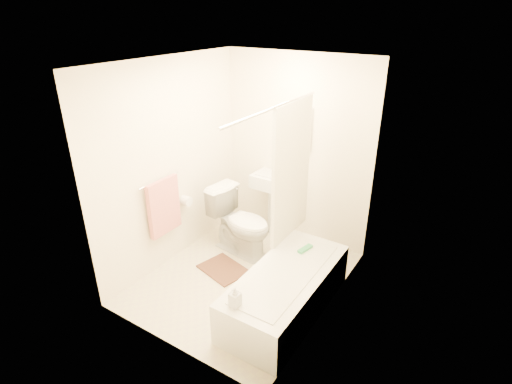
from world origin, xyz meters
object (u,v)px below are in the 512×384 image
Objects in this scene: bathtub at (286,291)px; bath_mat at (223,269)px; soap_bottle at (235,297)px; sink at (273,202)px; toilet at (241,223)px.

bath_mat is (-0.95, 0.19, -0.22)m from bathtub.
soap_bottle reaches higher than bath_mat.
sink is 1.74× the size of bath_mat.
toilet is 0.88× the size of sink.
toilet reaches higher than bathtub.
soap_bottle is (0.74, -1.93, 0.07)m from sink.
sink reaches higher than toilet.
bath_mat is at bearing 132.68° from soap_bottle.
bath_mat is at bearing -90.92° from sink.
soap_bottle is at bearing -47.32° from bath_mat.
toilet is 0.53× the size of bathtub.
bathtub is at bearing 76.73° from soap_bottle.
toilet reaches higher than bath_mat.
soap_bottle reaches higher than bathtub.
soap_bottle is (0.84, -1.32, 0.14)m from toilet.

